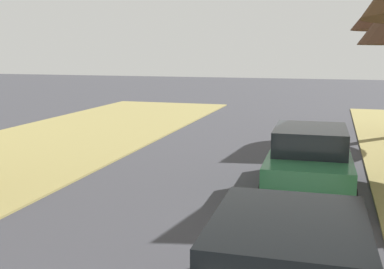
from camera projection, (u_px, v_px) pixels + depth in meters
name	position (u px, v px, depth m)	size (l,w,h in m)	color
parked_sedan_green	(309.00, 162.00, 11.09)	(2.05, 4.45, 1.57)	#28663D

